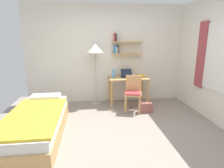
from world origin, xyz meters
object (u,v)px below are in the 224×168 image
at_px(laptop, 126,75).
at_px(book_stack, 141,76).
at_px(handbag, 146,107).
at_px(standing_lamp, 95,51).
at_px(bed, 37,124).
at_px(desk, 128,82).
at_px(water_bottle, 114,73).
at_px(desk_chair, 133,92).

relative_size(laptop, book_stack, 1.24).
height_order(laptop, handbag, laptop).
bearing_deg(standing_lamp, bed, -125.38).
height_order(desk, water_bottle, water_bottle).
bearing_deg(standing_lamp, book_stack, -0.95).
relative_size(standing_lamp, handbag, 4.08).
bearing_deg(desk, bed, -142.24).
height_order(bed, book_stack, book_stack).
height_order(book_stack, handbag, book_stack).
height_order(desk_chair, handbag, desk_chair).
bearing_deg(handbag, bed, -159.49).
bearing_deg(laptop, bed, -140.62).
distance_m(bed, laptop, 2.55).
xyz_separation_m(bed, water_bottle, (1.57, 1.53, 0.60)).
relative_size(desk_chair, water_bottle, 3.66).
bearing_deg(standing_lamp, water_bottle, -4.63).
relative_size(desk_chair, book_stack, 3.54).
bearing_deg(book_stack, water_bottle, -178.60).
xyz_separation_m(bed, laptop, (1.92, 1.58, 0.53)).
relative_size(desk_chair, standing_lamp, 0.54).
height_order(desk_chair, book_stack, desk_chair).
distance_m(desk, standing_lamp, 1.17).
xyz_separation_m(standing_lamp, handbag, (1.14, -0.72, -1.27)).
bearing_deg(bed, desk_chair, 26.68).
xyz_separation_m(desk_chair, handbag, (0.28, -0.15, -0.35)).
bearing_deg(bed, desk, 37.76).
relative_size(bed, standing_lamp, 1.27).
bearing_deg(water_bottle, laptop, 8.77).
xyz_separation_m(desk, book_stack, (0.34, 0.03, 0.16)).
xyz_separation_m(bed, standing_lamp, (1.11, 1.56, 1.16)).
xyz_separation_m(laptop, book_stack, (0.38, -0.04, -0.02)).
height_order(standing_lamp, book_stack, standing_lamp).
distance_m(bed, standing_lamp, 2.24).
distance_m(desk_chair, standing_lamp, 1.39).
distance_m(standing_lamp, handbag, 1.85).
xyz_separation_m(standing_lamp, water_bottle, (0.46, -0.04, -0.56)).
bearing_deg(water_bottle, handbag, -45.10).
height_order(bed, desk_chair, desk_chair).
bearing_deg(book_stack, standing_lamp, 179.05).
xyz_separation_m(standing_lamp, book_stack, (1.19, -0.02, -0.65)).
relative_size(standing_lamp, laptop, 5.31).
bearing_deg(book_stack, laptop, 174.45).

